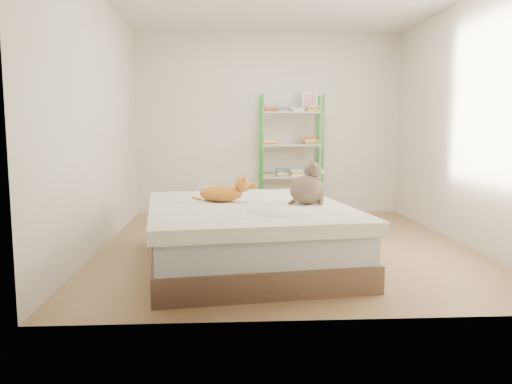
{
  "coord_description": "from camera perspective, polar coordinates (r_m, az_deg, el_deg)",
  "views": [
    {
      "loc": [
        -0.6,
        -5.14,
        1.21
      ],
      "look_at": [
        -0.33,
        -0.41,
        0.62
      ],
      "focal_mm": 35.0,
      "sensor_mm": 36.0,
      "label": 1
    }
  ],
  "objects": [
    {
      "name": "room",
      "position": [
        5.17,
        3.4,
        8.09
      ],
      "size": [
        3.81,
        4.21,
        2.61
      ],
      "color": "olive",
      "rests_on": "ground"
    },
    {
      "name": "bed",
      "position": [
        4.52,
        -1.05,
        -4.83
      ],
      "size": [
        1.99,
        2.36,
        0.55
      ],
      "rotation": [
        0.0,
        0.0,
        0.14
      ],
      "color": "brown",
      "rests_on": "ground"
    },
    {
      "name": "orange_cat",
      "position": [
        4.63,
        -4.03,
        0.06
      ],
      "size": [
        0.5,
        0.3,
        0.19
      ],
      "primitive_type": null,
      "rotation": [
        0.0,
        0.0,
        -0.1
      ],
      "color": "#C77626",
      "rests_on": "bed"
    },
    {
      "name": "grey_cat",
      "position": [
        4.47,
        5.85,
        1.02
      ],
      "size": [
        0.36,
        0.32,
        0.38
      ],
      "primitive_type": null,
      "rotation": [
        0.0,
        0.0,
        1.69
      ],
      "color": "#7E6252",
      "rests_on": "bed"
    },
    {
      "name": "shelf_unit",
      "position": [
        7.08,
        4.07,
        4.26
      ],
      "size": [
        0.88,
        0.36,
        1.74
      ],
      "color": "green",
      "rests_on": "ground"
    },
    {
      "name": "cardboard_box",
      "position": [
        6.09,
        4.28,
        -2.74
      ],
      "size": [
        0.55,
        0.55,
        0.39
      ],
      "rotation": [
        0.0,
        0.0,
        -0.21
      ],
      "color": "#886547",
      "rests_on": "ground"
    },
    {
      "name": "white_bin",
      "position": [
        7.06,
        -4.85,
        -1.06
      ],
      "size": [
        0.45,
        0.42,
        0.42
      ],
      "rotation": [
        0.0,
        0.0,
        -0.35
      ],
      "color": "white",
      "rests_on": "ground"
    }
  ]
}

